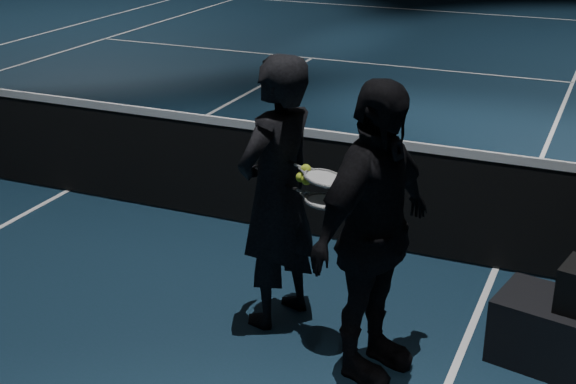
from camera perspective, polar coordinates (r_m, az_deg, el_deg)
name	(u,v)px	position (r m, az deg, el deg)	size (l,w,h in m)	color
floor	(68,191)	(8.07, -15.40, 0.06)	(36.00, 36.00, 0.00)	#0D232F
court_lines	(68,191)	(8.07, -15.40, 0.09)	(10.98, 23.78, 0.01)	white
net_mesh	(63,147)	(7.92, -15.73, 3.08)	(12.80, 0.02, 0.86)	black
net_tape	(57,100)	(7.79, -16.07, 6.32)	(12.80, 0.03, 0.07)	white
player_a	(277,194)	(5.25, -0.79, -0.12)	(0.68, 0.44, 1.86)	black
player_b	(373,234)	(4.70, 6.07, -3.01)	(1.09, 0.45, 1.86)	black
racket_lower	(325,201)	(4.92, 2.67, -0.67)	(0.68, 0.22, 0.03)	black
racket_upper	(325,178)	(4.93, 2.62, 0.98)	(0.68, 0.22, 0.03)	black
tennis_balls	(304,176)	(5.01, 1.17, 1.16)	(0.12, 0.10, 0.12)	#CCD22C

